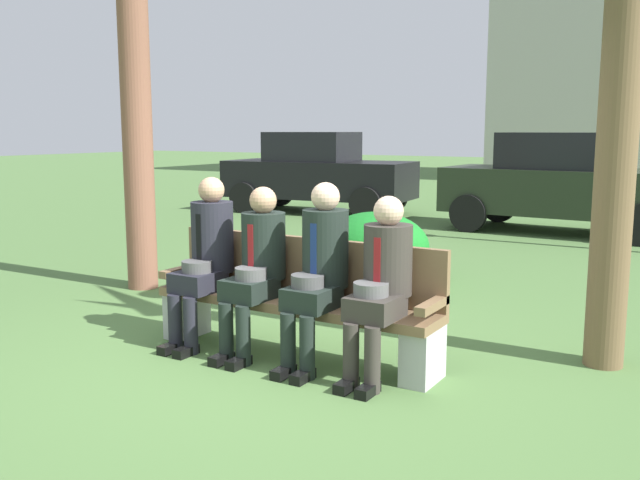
{
  "coord_description": "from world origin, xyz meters",
  "views": [
    {
      "loc": [
        2.9,
        -4.05,
        1.72
      ],
      "look_at": [
        0.05,
        0.66,
        0.85
      ],
      "focal_mm": 39.23,
      "sensor_mm": 36.0,
      "label": 1
    }
  ],
  "objects_px": {
    "park_bench": "(297,299)",
    "seated_man_centerright": "(319,266)",
    "seated_man_centerleft": "(257,262)",
    "seated_man_rightmost": "(381,279)",
    "seated_man_leftmost": "(206,253)",
    "shrub_near_bench": "(375,246)",
    "parked_car_near": "(317,173)",
    "parked_car_far": "(562,183)"
  },
  "relations": [
    {
      "from": "parked_car_near",
      "to": "shrub_near_bench",
      "type": "bearing_deg",
      "value": -52.97
    },
    {
      "from": "shrub_near_bench",
      "to": "parked_car_far",
      "type": "xyz_separation_m",
      "value": [
        0.99,
        4.99,
        0.44
      ]
    },
    {
      "from": "parked_car_far",
      "to": "shrub_near_bench",
      "type": "bearing_deg",
      "value": -101.18
    },
    {
      "from": "park_bench",
      "to": "seated_man_centerleft",
      "type": "bearing_deg",
      "value": -153.92
    },
    {
      "from": "seated_man_centerleft",
      "to": "seated_man_rightmost",
      "type": "xyz_separation_m",
      "value": [
        1.06,
        -0.0,
        -0.01
      ]
    },
    {
      "from": "seated_man_centerright",
      "to": "seated_man_leftmost",
      "type": "bearing_deg",
      "value": 179.99
    },
    {
      "from": "parked_car_far",
      "to": "seated_man_rightmost",
      "type": "bearing_deg",
      "value": -86.24
    },
    {
      "from": "seated_man_centerright",
      "to": "seated_man_rightmost",
      "type": "xyz_separation_m",
      "value": [
        0.51,
        -0.01,
        -0.04
      ]
    },
    {
      "from": "seated_man_leftmost",
      "to": "shrub_near_bench",
      "type": "xyz_separation_m",
      "value": [
        0.06,
        2.9,
        -0.35
      ]
    },
    {
      "from": "park_bench",
      "to": "seated_man_leftmost",
      "type": "relative_size",
      "value": 1.73
    },
    {
      "from": "parked_car_far",
      "to": "park_bench",
      "type": "bearing_deg",
      "value": -91.94
    },
    {
      "from": "park_bench",
      "to": "seated_man_rightmost",
      "type": "bearing_deg",
      "value": -10.04
    },
    {
      "from": "seated_man_leftmost",
      "to": "parked_car_near",
      "type": "bearing_deg",
      "value": 115.78
    },
    {
      "from": "seated_man_leftmost",
      "to": "seated_man_rightmost",
      "type": "xyz_separation_m",
      "value": [
        1.57,
        -0.01,
        -0.04
      ]
    },
    {
      "from": "park_bench",
      "to": "seated_man_centerright",
      "type": "xyz_separation_m",
      "value": [
        0.28,
        -0.13,
        0.31
      ]
    },
    {
      "from": "seated_man_centerright",
      "to": "parked_car_near",
      "type": "bearing_deg",
      "value": 121.43
    },
    {
      "from": "park_bench",
      "to": "parked_car_far",
      "type": "distance_m",
      "value": 7.77
    },
    {
      "from": "seated_man_leftmost",
      "to": "seated_man_centerleft",
      "type": "distance_m",
      "value": 0.51
    },
    {
      "from": "seated_man_rightmost",
      "to": "shrub_near_bench",
      "type": "distance_m",
      "value": 3.28
    },
    {
      "from": "park_bench",
      "to": "parked_car_far",
      "type": "bearing_deg",
      "value": 88.06
    },
    {
      "from": "seated_man_centerright",
      "to": "parked_car_far",
      "type": "height_order",
      "value": "parked_car_far"
    },
    {
      "from": "parked_car_near",
      "to": "seated_man_rightmost",
      "type": "bearing_deg",
      "value": -56.11
    },
    {
      "from": "shrub_near_bench",
      "to": "parked_car_near",
      "type": "relative_size",
      "value": 0.31
    },
    {
      "from": "park_bench",
      "to": "parked_car_near",
      "type": "distance_m",
      "value": 9.47
    },
    {
      "from": "seated_man_centerleft",
      "to": "seated_man_rightmost",
      "type": "relative_size",
      "value": 1.01
    },
    {
      "from": "seated_man_rightmost",
      "to": "shrub_near_bench",
      "type": "bearing_deg",
      "value": 117.38
    },
    {
      "from": "park_bench",
      "to": "parked_car_far",
      "type": "xyz_separation_m",
      "value": [
        0.26,
        7.75,
        0.4
      ]
    },
    {
      "from": "parked_car_near",
      "to": "park_bench",
      "type": "bearing_deg",
      "value": -59.57
    },
    {
      "from": "park_bench",
      "to": "seated_man_leftmost",
      "type": "bearing_deg",
      "value": -170.57
    },
    {
      "from": "seated_man_leftmost",
      "to": "seated_man_centerright",
      "type": "height_order",
      "value": "seated_man_leftmost"
    },
    {
      "from": "seated_man_leftmost",
      "to": "seated_man_centerright",
      "type": "distance_m",
      "value": 1.06
    },
    {
      "from": "seated_man_leftmost",
      "to": "seated_man_rightmost",
      "type": "bearing_deg",
      "value": -0.27
    },
    {
      "from": "park_bench",
      "to": "seated_man_centerleft",
      "type": "relative_size",
      "value": 1.81
    },
    {
      "from": "seated_man_rightmost",
      "to": "parked_car_near",
      "type": "distance_m",
      "value": 9.99
    },
    {
      "from": "seated_man_centerleft",
      "to": "seated_man_leftmost",
      "type": "bearing_deg",
      "value": 179.38
    },
    {
      "from": "parked_car_near",
      "to": "seated_man_centerleft",
      "type": "bearing_deg",
      "value": -61.45
    },
    {
      "from": "seated_man_rightmost",
      "to": "parked_car_far",
      "type": "bearing_deg",
      "value": 93.76
    },
    {
      "from": "parked_car_far",
      "to": "seated_man_centerleft",
      "type": "bearing_deg",
      "value": -93.92
    },
    {
      "from": "seated_man_leftmost",
      "to": "shrub_near_bench",
      "type": "height_order",
      "value": "seated_man_leftmost"
    },
    {
      "from": "seated_man_centerright",
      "to": "parked_car_near",
      "type": "relative_size",
      "value": 0.33
    },
    {
      "from": "seated_man_centerright",
      "to": "shrub_near_bench",
      "type": "height_order",
      "value": "seated_man_centerright"
    },
    {
      "from": "seated_man_centerleft",
      "to": "parked_car_near",
      "type": "xyz_separation_m",
      "value": [
        -4.51,
        8.29,
        0.12
      ]
    }
  ]
}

